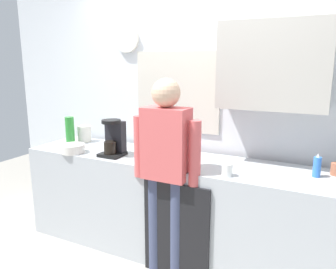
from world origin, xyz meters
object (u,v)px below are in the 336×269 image
object	(u,v)px
bottle_olive_oil	(139,138)
mixing_bowl	(73,149)
person_at_sink	(166,162)
cup_white_mug	(227,170)
coffee_maker	(114,139)
cup_terracotta_mug	(336,169)
storage_canister	(84,134)
dish_soap	(317,167)
bottle_clear_soda	(70,130)
cup_blue_mug	(170,154)

from	to	relation	value
bottle_olive_oil	mixing_bowl	bearing A→B (deg)	-147.62
bottle_olive_oil	person_at_sink	bearing A→B (deg)	-38.77
cup_white_mug	mixing_bowl	world-z (taller)	cup_white_mug
coffee_maker	cup_white_mug	world-z (taller)	coffee_maker
bottle_olive_oil	cup_white_mug	distance (m)	1.01
cup_terracotta_mug	person_at_sink	world-z (taller)	person_at_sink
storage_canister	person_at_sink	bearing A→B (deg)	-20.82
dish_soap	cup_terracotta_mug	bearing A→B (deg)	39.90
coffee_maker	storage_canister	distance (m)	0.66
dish_soap	bottle_clear_soda	bearing A→B (deg)	-179.38
bottle_olive_oil	person_at_sink	distance (m)	0.63
cup_white_mug	mixing_bowl	xyz separation A→B (m)	(-1.47, -0.01, -0.01)
coffee_maker	storage_canister	world-z (taller)	coffee_maker
mixing_bowl	dish_soap	world-z (taller)	dish_soap
cup_blue_mug	dish_soap	world-z (taller)	dish_soap
coffee_maker	cup_terracotta_mug	distance (m)	1.83
cup_white_mug	person_at_sink	world-z (taller)	person_at_sink
bottle_clear_soda	dish_soap	bearing A→B (deg)	0.62
bottle_olive_oil	storage_canister	bearing A→B (deg)	174.65
storage_canister	cup_terracotta_mug	bearing A→B (deg)	0.09
cup_blue_mug	cup_terracotta_mug	distance (m)	1.31
dish_soap	person_at_sink	distance (m)	1.12
bottle_clear_soda	dish_soap	xyz separation A→B (m)	(2.34, 0.03, -0.06)
bottle_olive_oil	cup_terracotta_mug	bearing A→B (deg)	2.42
coffee_maker	cup_terracotta_mug	xyz separation A→B (m)	(1.81, 0.30, -0.10)
cup_blue_mug	cup_terracotta_mug	world-z (taller)	cup_blue_mug
dish_soap	person_at_sink	bearing A→B (deg)	-161.59
bottle_olive_oil	dish_soap	size ratio (longest dim) A/B	1.39
cup_white_mug	mixing_bowl	distance (m)	1.47
cup_terracotta_mug	person_at_sink	size ratio (longest dim) A/B	0.06
cup_white_mug	cup_terracotta_mug	bearing A→B (deg)	28.02
coffee_maker	storage_canister	bearing A→B (deg)	153.63
mixing_bowl	bottle_olive_oil	bearing A→B (deg)	32.38
bottle_clear_soda	person_at_sink	size ratio (longest dim) A/B	0.17
cup_white_mug	person_at_sink	xyz separation A→B (m)	(-0.47, -0.08, 0.01)
person_at_sink	dish_soap	bearing A→B (deg)	16.05
cup_terracotta_mug	bottle_clear_soda	bearing A→B (deg)	-176.89
mixing_bowl	storage_canister	distance (m)	0.45
cup_blue_mug	mixing_bowl	world-z (taller)	cup_blue_mug
mixing_bowl	person_at_sink	xyz separation A→B (m)	(1.01, -0.06, 0.02)
cup_white_mug	person_at_sink	size ratio (longest dim) A/B	0.06
coffee_maker	cup_blue_mug	size ratio (longest dim) A/B	3.30
coffee_maker	person_at_sink	world-z (taller)	person_at_sink
bottle_olive_oil	mixing_bowl	distance (m)	0.62
bottle_olive_oil	storage_canister	distance (m)	0.72
bottle_olive_oil	mixing_bowl	world-z (taller)	bottle_olive_oil
bottle_olive_oil	person_at_sink	world-z (taller)	person_at_sink
mixing_bowl	person_at_sink	bearing A→B (deg)	-3.54
mixing_bowl	cup_terracotta_mug	bearing A→B (deg)	10.31
coffee_maker	cup_blue_mug	bearing A→B (deg)	10.81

